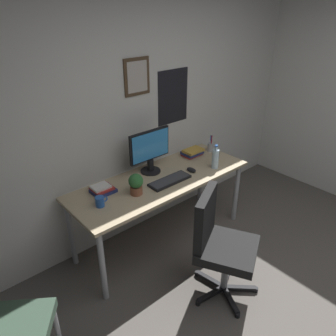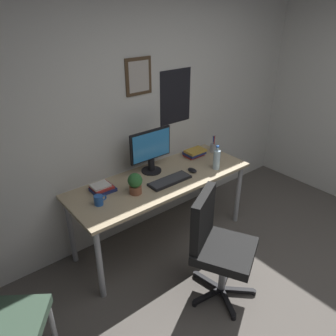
# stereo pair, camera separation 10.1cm
# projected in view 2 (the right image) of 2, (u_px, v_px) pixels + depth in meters

# --- Properties ---
(wall_back) EXTENTS (4.40, 0.10, 2.60)m
(wall_back) POSITION_uv_depth(u_px,v_px,m) (148.00, 108.00, 3.25)
(wall_back) COLOR silver
(wall_back) RESTS_ON ground_plane
(desk) EXTENTS (1.83, 0.67, 0.74)m
(desk) POSITION_uv_depth(u_px,v_px,m) (162.00, 185.00, 3.17)
(desk) COLOR tan
(desk) RESTS_ON ground_plane
(office_chair) EXTENTS (0.62, 0.62, 0.95)m
(office_chair) POSITION_uv_depth(u_px,v_px,m) (216.00, 242.00, 2.62)
(office_chair) COLOR black
(office_chair) RESTS_ON ground_plane
(monitor) EXTENTS (0.46, 0.20, 0.43)m
(monitor) POSITION_uv_depth(u_px,v_px,m) (151.00, 149.00, 3.15)
(monitor) COLOR black
(monitor) RESTS_ON desk
(keyboard) EXTENTS (0.43, 0.15, 0.03)m
(keyboard) POSITION_uv_depth(u_px,v_px,m) (170.00, 181.00, 3.07)
(keyboard) COLOR black
(keyboard) RESTS_ON desk
(computer_mouse) EXTENTS (0.06, 0.11, 0.04)m
(computer_mouse) POSITION_uv_depth(u_px,v_px,m) (192.00, 170.00, 3.24)
(computer_mouse) COLOR black
(computer_mouse) RESTS_ON desk
(water_bottle) EXTENTS (0.07, 0.07, 0.25)m
(water_bottle) POSITION_uv_depth(u_px,v_px,m) (217.00, 159.00, 3.27)
(water_bottle) COLOR silver
(water_bottle) RESTS_ON desk
(coffee_mug_near) EXTENTS (0.11, 0.08, 0.09)m
(coffee_mug_near) POSITION_uv_depth(u_px,v_px,m) (99.00, 200.00, 2.71)
(coffee_mug_near) COLOR #2659B2
(coffee_mug_near) RESTS_ON desk
(potted_plant) EXTENTS (0.13, 0.13, 0.19)m
(potted_plant) POSITION_uv_depth(u_px,v_px,m) (135.00, 183.00, 2.85)
(potted_plant) COLOR brown
(potted_plant) RESTS_ON desk
(pen_cup) EXTENTS (0.07, 0.07, 0.20)m
(pen_cup) POSITION_uv_depth(u_px,v_px,m) (213.00, 147.00, 3.66)
(pen_cup) COLOR #9EA0A5
(pen_cup) RESTS_ON desk
(book_stack_left) EXTENTS (0.22, 0.17, 0.08)m
(book_stack_left) POSITION_uv_depth(u_px,v_px,m) (194.00, 153.00, 3.56)
(book_stack_left) COLOR #B22D28
(book_stack_left) RESTS_ON desk
(book_stack_right) EXTENTS (0.20, 0.17, 0.07)m
(book_stack_right) POSITION_uv_depth(u_px,v_px,m) (102.00, 188.00, 2.91)
(book_stack_right) COLOR navy
(book_stack_right) RESTS_ON desk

